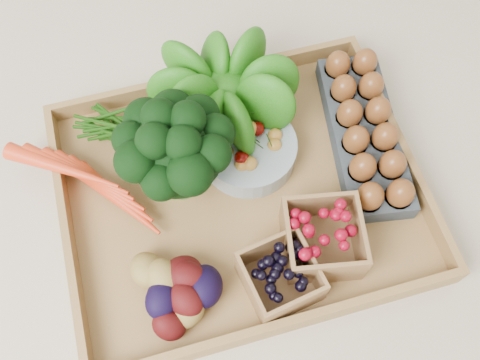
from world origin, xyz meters
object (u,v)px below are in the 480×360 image
object	(u,v)px
broccoli	(178,164)
cherry_bowl	(249,150)
tray	(240,195)
egg_carton	(363,135)

from	to	relation	value
broccoli	cherry_bowl	size ratio (longest dim) A/B	1.15
tray	broccoli	xyz separation A→B (m)	(-0.08, 0.04, 0.08)
egg_carton	broccoli	bearing A→B (deg)	-170.69
tray	cherry_bowl	world-z (taller)	cherry_bowl
cherry_bowl	egg_carton	world-z (taller)	cherry_bowl
tray	egg_carton	distance (m)	0.23
tray	egg_carton	xyz separation A→B (m)	(0.22, 0.04, 0.02)
egg_carton	cherry_bowl	bearing A→B (deg)	-177.06
tray	broccoli	distance (m)	0.12
cherry_bowl	egg_carton	size ratio (longest dim) A/B	0.52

